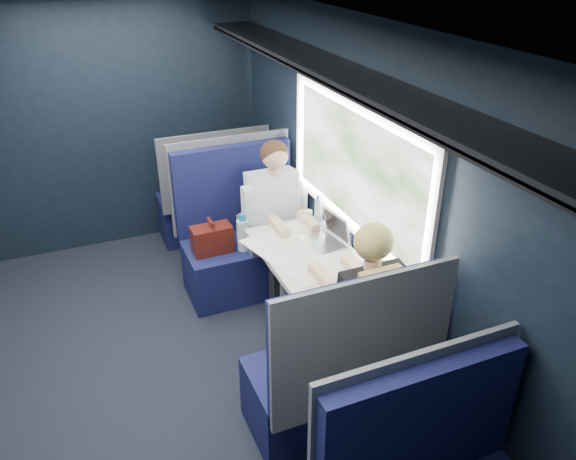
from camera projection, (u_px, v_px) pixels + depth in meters
name	position (u px, v px, depth m)	size (l,w,h in m)	color
ground	(170.00, 374.00, 3.92)	(2.80, 4.20, 0.01)	black
room_shell	(148.00, 177.00, 3.23)	(3.00, 4.40, 2.40)	black
table	(305.00, 262.00, 3.96)	(0.62, 1.00, 0.74)	#54565E
seat_bay_near	(241.00, 242.00, 4.72)	(1.04, 0.62, 1.26)	#0B0D33
seat_bay_far	(338.00, 376.00, 3.30)	(1.04, 0.62, 1.26)	#0B0D33
seat_row_front	(212.00, 200.00, 5.48)	(1.04, 0.51, 1.16)	#0B0D33
man	(277.00, 213.00, 4.52)	(0.53, 0.56, 1.32)	black
woman	(364.00, 307.00, 3.38)	(0.53, 0.56, 1.32)	black
papers	(300.00, 251.00, 3.94)	(0.53, 0.77, 0.01)	white
laptop	(329.00, 235.00, 4.03)	(0.27, 0.33, 0.23)	silver
bottle_small	(319.00, 210.00, 4.31)	(0.06, 0.06, 0.22)	silver
cup	(308.00, 216.00, 4.34)	(0.07, 0.07, 0.09)	white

